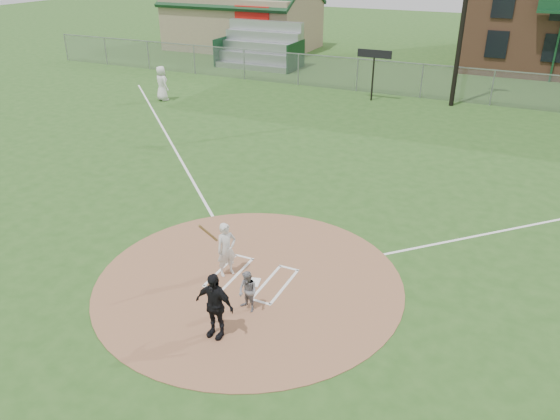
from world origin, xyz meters
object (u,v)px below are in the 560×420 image
at_px(catcher, 248,292).
at_px(batter_at_plate, 226,249).
at_px(home_plate, 252,282).
at_px(ondeck_player, 162,83).
at_px(umpire, 214,305).

height_order(catcher, batter_at_plate, batter_at_plate).
bearing_deg(catcher, batter_at_plate, 155.84).
xyz_separation_m(home_plate, catcher, (0.49, -1.13, 0.54)).
height_order(home_plate, ondeck_player, ondeck_player).
distance_m(catcher, ondeck_player, 21.59).
xyz_separation_m(catcher, umpire, (-0.23, -1.18, 0.29)).
bearing_deg(home_plate, catcher, -66.65).
distance_m(catcher, batter_at_plate, 1.81).
height_order(home_plate, batter_at_plate, batter_at_plate).
xyz_separation_m(umpire, batter_at_plate, (-1.08, 2.41, -0.05)).
height_order(home_plate, catcher, catcher).
relative_size(umpire, batter_at_plate, 0.95).
relative_size(ondeck_player, batter_at_plate, 1.12).
bearing_deg(home_plate, batter_at_plate, 173.74).
distance_m(umpire, batter_at_plate, 2.64).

